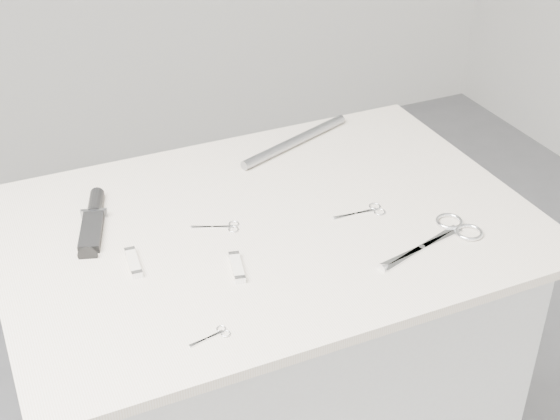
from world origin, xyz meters
name	(u,v)px	position (x,y,z in m)	size (l,w,h in m)	color
plinth	(269,398)	(0.00, 0.00, 0.45)	(0.90, 0.60, 0.90)	silver
display_board	(267,226)	(0.00, 0.00, 0.91)	(1.00, 0.70, 0.02)	beige
large_shears	(446,234)	(0.28, -0.18, 0.92)	(0.23, 0.12, 0.01)	silver
embroidery_scissors_a	(367,211)	(0.19, -0.05, 0.92)	(0.10, 0.05, 0.00)	silver
embroidery_scissors_b	(223,227)	(-0.08, 0.02, 0.92)	(0.09, 0.05, 0.00)	silver
tiny_scissors	(214,335)	(-0.20, -0.26, 0.92)	(0.07, 0.03, 0.00)	silver
sheathed_knife	(94,219)	(-0.30, 0.13, 0.93)	(0.09, 0.20, 0.03)	black
pocket_knife_a	(133,263)	(-0.27, -0.03, 0.92)	(0.02, 0.08, 0.01)	beige
pocket_knife_b	(237,267)	(-0.11, -0.12, 0.93)	(0.04, 0.08, 0.01)	beige
metal_rail	(295,141)	(0.18, 0.26, 0.93)	(0.02, 0.02, 0.31)	gray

